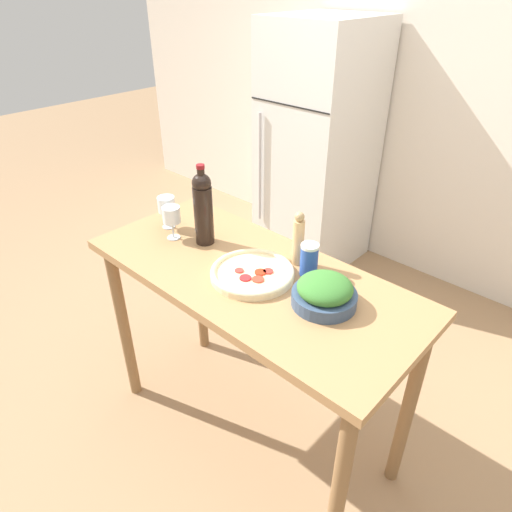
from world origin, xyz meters
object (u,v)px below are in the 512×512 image
at_px(pepper_mill, 298,239).
at_px(wine_glass_far, 166,206).
at_px(refrigerator, 318,151).
at_px(homemade_pizza, 252,273).
at_px(salad_bowl, 325,293).
at_px(salt_canister, 309,260).
at_px(wine_bottle, 203,207).
at_px(wine_glass_near, 172,216).

bearing_deg(pepper_mill, wine_glass_far, -165.57).
xyz_separation_m(refrigerator, homemade_pizza, (0.82, -1.56, 0.10)).
bearing_deg(refrigerator, salad_bowl, -53.35).
xyz_separation_m(wine_glass_far, pepper_mill, (0.63, 0.16, 0.00)).
distance_m(wine_glass_far, salt_canister, 0.72).
bearing_deg(pepper_mill, wine_bottle, -160.90).
xyz_separation_m(wine_glass_near, salad_bowl, (0.77, 0.06, -0.06)).
height_order(refrigerator, homemade_pizza, refrigerator).
bearing_deg(pepper_mill, salad_bowl, -31.84).
distance_m(wine_bottle, salad_bowl, 0.65).
bearing_deg(homemade_pizza, wine_glass_near, -177.94).
bearing_deg(homemade_pizza, salt_canister, 46.85).
relative_size(wine_glass_near, homemade_pizza, 0.46).
bearing_deg(wine_glass_far, pepper_mill, 14.43).
distance_m(refrigerator, wine_bottle, 1.60).
distance_m(refrigerator, wine_glass_near, 1.63).
xyz_separation_m(wine_bottle, salad_bowl, (0.64, -0.01, -0.12)).
distance_m(pepper_mill, homemade_pizza, 0.23).
bearing_deg(wine_glass_far, wine_bottle, 5.77).
distance_m(refrigerator, pepper_mill, 1.64).
xyz_separation_m(wine_glass_near, pepper_mill, (0.53, 0.21, 0.00)).
bearing_deg(salad_bowl, homemade_pizza, -171.25).
xyz_separation_m(wine_glass_near, wine_glass_far, (-0.10, 0.05, 0.00)).
bearing_deg(wine_bottle, salad_bowl, -0.76).
height_order(refrigerator, wine_glass_far, refrigerator).
bearing_deg(homemade_pizza, wine_bottle, 170.62).
distance_m(pepper_mill, salt_canister, 0.10).
relative_size(homemade_pizza, salt_canister, 2.44).
bearing_deg(wine_glass_far, salad_bowl, 0.96).
xyz_separation_m(refrigerator, wine_bottle, (0.49, -1.50, 0.25)).
height_order(salad_bowl, homemade_pizza, salad_bowl).
xyz_separation_m(wine_bottle, pepper_mill, (0.40, 0.14, -0.06)).
bearing_deg(homemade_pizza, refrigerator, 117.79).
distance_m(wine_glass_far, salad_bowl, 0.87).
relative_size(wine_bottle, wine_glass_far, 2.36).
relative_size(wine_glass_near, salt_canister, 1.13).
relative_size(salad_bowl, homemade_pizza, 0.71).
bearing_deg(refrigerator, wine_bottle, -72.02).
distance_m(salad_bowl, homemade_pizza, 0.31).
relative_size(wine_glass_near, pepper_mill, 0.66).
bearing_deg(salt_canister, wine_glass_near, -164.00).
bearing_deg(wine_glass_near, pepper_mill, 21.66).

